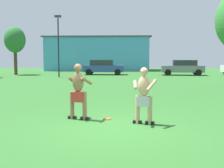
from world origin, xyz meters
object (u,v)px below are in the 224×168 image
object	(u,v)px
player_in_red	(78,90)
car_gray_far_end	(183,67)
frisbee	(107,119)
car_blue_near_post	(103,67)
lamp_post	(58,40)
player_with_cap	(144,93)
tree_left_field	(15,40)

from	to	relation	value
player_in_red	car_gray_far_end	distance (m)	22.47
frisbee	car_blue_near_post	world-z (taller)	car_blue_near_post
player_in_red	frisbee	distance (m)	1.27
frisbee	player_in_red	bearing A→B (deg)	-177.49
lamp_post	frisbee	bearing A→B (deg)	-72.68
car_gray_far_end	lamp_post	bearing A→B (deg)	-164.83
car_blue_near_post	car_gray_far_end	world-z (taller)	same
frisbee	car_gray_far_end	bearing A→B (deg)	72.30
frisbee	car_blue_near_post	size ratio (longest dim) A/B	0.06
player_with_cap	car_blue_near_post	distance (m)	22.25
frisbee	lamp_post	size ratio (longest dim) A/B	0.04
player_with_cap	car_blue_near_post	xyz separation A→B (m)	(-2.70, 22.08, -0.08)
player_with_cap	frisbee	distance (m)	1.53
car_gray_far_end	lamp_post	xyz separation A→B (m)	(-12.27, -3.33, 2.70)
lamp_post	tree_left_field	distance (m)	6.38
player_in_red	player_with_cap	bearing A→B (deg)	-15.22
player_with_cap	lamp_post	distance (m)	19.69
car_blue_near_post	lamp_post	xyz separation A→B (m)	(-3.94, -3.74, 2.70)
lamp_post	tree_left_field	size ratio (longest dim) A/B	1.13
car_blue_near_post	tree_left_field	bearing A→B (deg)	-177.76
car_blue_near_post	car_gray_far_end	bearing A→B (deg)	-2.80
player_with_cap	frisbee	bearing A→B (deg)	152.13
car_gray_far_end	lamp_post	distance (m)	13.00
frisbee	lamp_post	xyz separation A→B (m)	(-5.54, 17.77, 3.51)
car_blue_near_post	player_with_cap	bearing A→B (deg)	-83.02
lamp_post	car_blue_near_post	bearing A→B (deg)	43.50
player_with_cap	player_in_red	xyz separation A→B (m)	(-1.99, 0.54, 0.02)
car_blue_near_post	player_in_red	bearing A→B (deg)	-88.09
car_blue_near_post	lamp_post	size ratio (longest dim) A/B	0.75
car_blue_near_post	tree_left_field	xyz separation A→B (m)	(-9.35, -0.37, 2.83)
player_in_red	frisbee	world-z (taller)	player_in_red
car_gray_far_end	tree_left_field	bearing A→B (deg)	179.86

